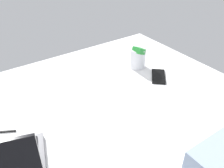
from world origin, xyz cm
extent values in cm
cube|color=white|center=(0.00, 0.00, 9.00)|extent=(180.00, 140.00, 18.00)
cylinder|color=silver|center=(-56.74, -33.02, 23.50)|extent=(9.00, 9.00, 11.00)
cube|color=blue|center=(-56.58, -32.74, 21.94)|extent=(5.19, 4.37, 4.34)
cube|color=blue|center=(-57.18, -34.95, 25.42)|extent=(5.50, 6.34, 4.63)
cube|color=#268C33|center=(-55.75, -31.17, 28.91)|extent=(6.16, 6.16, 4.92)
cube|color=black|center=(-58.98, -18.06, 18.40)|extent=(14.40, 14.97, 0.80)
camera|label=1|loc=(21.43, 55.90, 84.27)|focal=38.56mm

